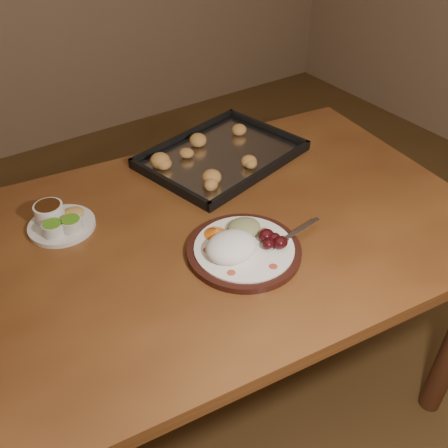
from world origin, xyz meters
TOP-DOWN VIEW (x-y plane):
  - ground at (0.00, 0.00)m, footprint 4.00×4.00m
  - dining_table at (-0.29, -0.07)m, footprint 1.60×1.07m
  - dinner_plate at (-0.25, -0.19)m, footprint 0.37×0.28m
  - condiment_saucer at (-0.58, 0.15)m, footprint 0.17×0.17m
  - baking_tray at (-0.04, 0.21)m, footprint 0.54×0.44m

SIDE VIEW (x-z plane):
  - ground at x=0.00m, z-range 0.00..0.00m
  - dining_table at x=-0.29m, z-range 0.28..1.03m
  - baking_tray at x=-0.04m, z-range 0.74..0.79m
  - dinner_plate at x=-0.25m, z-range 0.74..0.80m
  - condiment_saucer at x=-0.58m, z-range 0.74..0.80m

